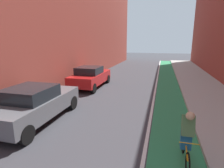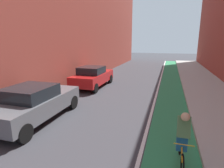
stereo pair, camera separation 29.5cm
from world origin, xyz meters
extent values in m
plane|color=#38383D|center=(0.00, 15.99, 0.00)|extent=(87.94, 87.94, 0.00)
cube|color=#2D8451|center=(2.93, 17.99, 0.00)|extent=(1.60, 39.97, 0.00)
cube|color=white|center=(2.03, 17.99, 0.00)|extent=(0.12, 39.97, 0.00)
cube|color=#A8A59E|center=(5.35, 17.99, 0.07)|extent=(3.23, 39.97, 0.14)
cube|color=brown|center=(-5.53, 17.99, 5.84)|extent=(3.00, 39.97, 11.69)
cube|color=#595B60|center=(-2.68, 10.74, 0.68)|extent=(1.96, 4.46, 0.70)
cube|color=black|center=(-2.68, 10.51, 1.26)|extent=(1.70, 1.88, 0.55)
cylinder|color=black|center=(-3.58, 12.39, 0.33)|extent=(0.23, 0.66, 0.66)
cylinder|color=black|center=(-1.83, 12.41, 0.33)|extent=(0.23, 0.66, 0.66)
cylinder|color=black|center=(-1.79, 9.08, 0.33)|extent=(0.23, 0.66, 0.66)
cube|color=red|center=(-2.68, 16.98, 0.68)|extent=(1.85, 4.30, 0.70)
cube|color=black|center=(-2.68, 16.77, 1.26)|extent=(1.62, 1.81, 0.55)
cylinder|color=black|center=(-3.51, 18.58, 0.33)|extent=(0.22, 0.66, 0.66)
cylinder|color=black|center=(-1.84, 18.57, 0.33)|extent=(0.22, 0.66, 0.66)
cylinder|color=black|center=(-3.53, 15.39, 0.33)|extent=(0.22, 0.66, 0.66)
cylinder|color=black|center=(-1.86, 15.38, 0.33)|extent=(0.22, 0.66, 0.66)
torus|color=black|center=(3.16, 8.91, 0.31)|extent=(0.04, 0.62, 0.62)
torus|color=black|center=(3.15, 9.96, 0.31)|extent=(0.04, 0.62, 0.62)
cylinder|color=gold|center=(3.16, 9.43, 0.53)|extent=(0.05, 0.96, 0.33)
cylinder|color=gold|center=(3.16, 9.62, 0.61)|extent=(0.04, 0.12, 0.55)
cylinder|color=gold|center=(3.16, 8.99, 0.86)|extent=(0.48, 0.03, 0.02)
cube|color=#1E598C|center=(3.16, 9.54, 0.68)|extent=(0.28, 0.24, 0.56)
cube|color=#4C7247|center=(3.16, 9.41, 1.14)|extent=(0.32, 0.40, 0.60)
sphere|color=tan|center=(3.16, 9.25, 1.48)|extent=(0.22, 0.22, 0.22)
camera|label=1|loc=(2.39, 4.56, 3.32)|focal=29.30mm
camera|label=2|loc=(2.68, 4.64, 3.32)|focal=29.30mm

